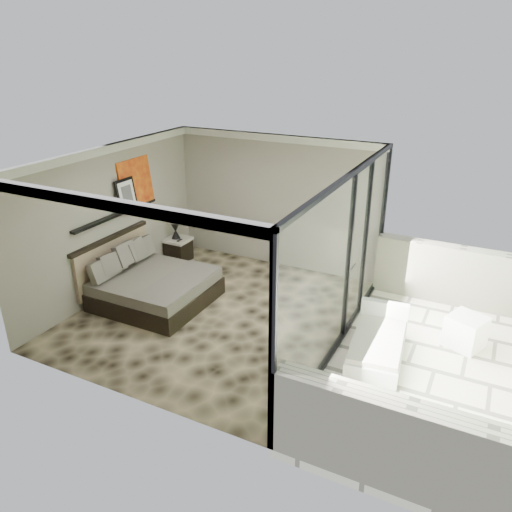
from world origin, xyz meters
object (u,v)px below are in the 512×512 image
at_px(ottoman, 466,331).
at_px(lounger, 378,345).
at_px(table_lamp, 175,221).
at_px(nightstand, 178,249).
at_px(bed, 151,285).

xyz_separation_m(ottoman, lounger, (-1.17, -0.88, -0.07)).
xyz_separation_m(table_lamp, ottoman, (6.06, -0.76, -0.66)).
relative_size(ottoman, lounger, 0.33).
bearing_deg(ottoman, nightstand, 172.73).
bearing_deg(bed, table_lamp, 110.74).
relative_size(bed, ottoman, 3.78).
height_order(nightstand, lounger, lounger).
distance_m(nightstand, table_lamp, 0.66).
bearing_deg(table_lamp, bed, -69.26).
relative_size(nightstand, ottoman, 0.99).
bearing_deg(lounger, nightstand, 154.77).
bearing_deg(nightstand, table_lamp, -159.90).
bearing_deg(bed, nightstand, 109.64).
relative_size(table_lamp, lounger, 0.39).
height_order(nightstand, table_lamp, table_lamp).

